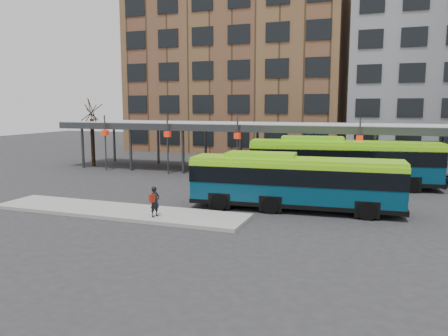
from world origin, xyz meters
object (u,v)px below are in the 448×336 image
Objects in this scene: bus_front at (294,181)px; bus_rear at (342,161)px; tree at (93,140)px; pedestrian at (155,201)px.

bus_front is 0.88× the size of bus_rear.
bus_front is at bearing -111.48° from bus_rear.
tree reaches higher than pedestrian.
pedestrian is at bearing -46.12° from tree.
tree is 23.95m from bus_front.
bus_front is at bearing -28.16° from tree.
bus_rear is (1.84, 7.88, 0.21)m from bus_front.
bus_rear is at bearing -14.39° from pedestrian.
pedestrian is (15.09, -15.69, -1.49)m from tree.
tree is 3.72× the size of pedestrian.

